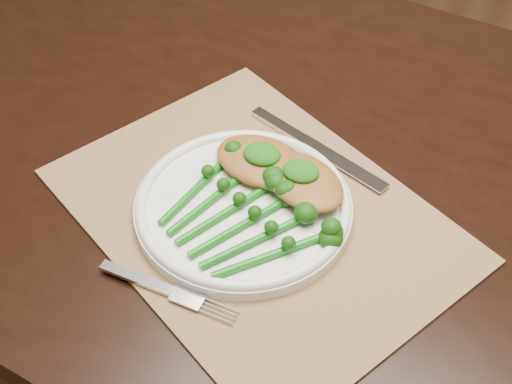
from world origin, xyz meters
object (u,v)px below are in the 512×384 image
at_px(dining_table, 313,319).
at_px(broccolini_bundle, 233,219).
at_px(placemat, 256,214).
at_px(chicken_fillet_left, 262,161).
at_px(dinner_plate, 243,206).

height_order(dining_table, broccolini_bundle, broccolini_bundle).
distance_m(placemat, chicken_fillet_left, 0.07).
distance_m(placemat, broccolini_bundle, 0.05).
bearing_deg(dinner_plate, chicken_fillet_left, 93.17).
height_order(placemat, broccolini_bundle, broccolini_bundle).
relative_size(placemat, chicken_fillet_left, 3.84).
bearing_deg(broccolini_bundle, dinner_plate, 118.37).
distance_m(dining_table, broccolini_bundle, 0.44).
xyz_separation_m(dining_table, chicken_fillet_left, (-0.07, -0.06, 0.41)).
distance_m(chicken_fillet_left, broccolini_bundle, 0.10).
relative_size(placemat, dinner_plate, 1.81).
bearing_deg(dining_table, placemat, -107.36).
distance_m(dining_table, dinner_plate, 0.42).
relative_size(dining_table, broccolini_bundle, 6.98).
relative_size(dining_table, dinner_plate, 6.12).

